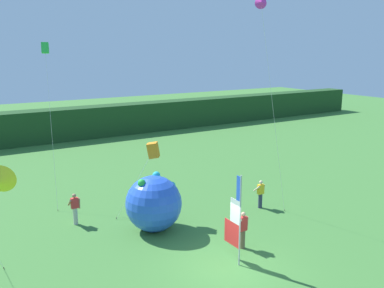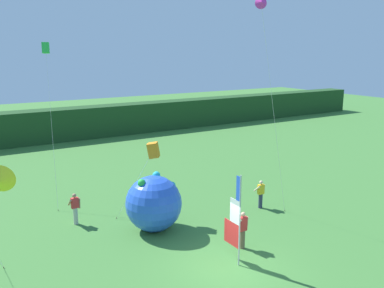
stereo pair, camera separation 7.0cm
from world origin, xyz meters
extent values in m
plane|color=#3D7533|center=(0.00, 0.00, 0.00)|extent=(120.00, 120.00, 0.00)
cube|color=#1E421E|center=(0.00, 27.76, 1.52)|extent=(80.00, 2.40, 3.04)
cylinder|color=#B7B7BC|center=(0.44, -0.14, 1.90)|extent=(0.06, 0.06, 3.80)
cube|color=red|center=(0.44, 0.37, 1.19)|extent=(0.02, 0.97, 1.01)
cube|color=white|center=(0.44, 0.19, 2.21)|extent=(0.02, 0.60, 1.01)
cube|color=blue|center=(0.44, 0.01, 3.22)|extent=(0.02, 0.23, 1.01)
cylinder|color=brown|center=(1.49, 0.95, 0.42)|extent=(0.22, 0.22, 0.83)
cube|color=red|center=(1.49, 0.95, 1.15)|extent=(0.36, 0.20, 0.63)
sphere|color=tan|center=(1.49, 0.95, 1.58)|extent=(0.20, 0.20, 0.20)
cylinder|color=tan|center=(1.26, 1.01, 1.24)|extent=(0.09, 0.48, 0.42)
cylinder|color=tan|center=(1.72, 0.96, 1.14)|extent=(0.09, 0.14, 0.56)
cylinder|color=#2D334C|center=(5.32, 4.19, 0.40)|extent=(0.22, 0.22, 0.81)
cube|color=yellow|center=(5.32, 4.19, 1.08)|extent=(0.36, 0.20, 0.54)
sphere|color=beige|center=(5.32, 4.19, 1.47)|extent=(0.20, 0.20, 0.20)
cylinder|color=beige|center=(5.09, 4.25, 1.12)|extent=(0.09, 0.48, 0.42)
cylinder|color=beige|center=(5.55, 4.19, 1.03)|extent=(0.09, 0.14, 0.56)
cylinder|color=#B7B2A3|center=(-3.98, 7.35, 0.43)|extent=(0.22, 0.22, 0.86)
cube|color=red|center=(-3.98, 7.35, 1.12)|extent=(0.36, 0.20, 0.53)
sphere|color=#A37556|center=(-3.98, 7.35, 1.51)|extent=(0.20, 0.20, 0.20)
cylinder|color=#A37556|center=(-4.21, 7.41, 1.16)|extent=(0.09, 0.48, 0.42)
cylinder|color=#A37556|center=(-3.75, 7.36, 1.06)|extent=(0.09, 0.14, 0.56)
sphere|color=blue|center=(-0.95, 4.68, 1.35)|extent=(2.70, 2.70, 2.70)
sphere|color=#23B2C6|center=(0.21, 4.99, 1.97)|extent=(0.38, 0.38, 0.38)
sphere|color=#23B2C6|center=(-0.62, 5.01, 2.62)|extent=(0.38, 0.38, 0.38)
sphere|color=green|center=(-1.61, 4.56, 2.53)|extent=(0.38, 0.38, 0.38)
cylinder|color=brown|center=(-2.01, 6.91, 0.04)|extent=(0.03, 0.03, 0.08)
cylinder|color=silver|center=(-1.10, 6.54, 1.79)|extent=(1.84, 0.76, 3.58)
cube|color=orange|center=(-0.18, 6.17, 3.57)|extent=(0.80, 0.77, 0.83)
cylinder|color=brown|center=(-4.30, 9.60, 0.04)|extent=(0.03, 0.03, 0.08)
cylinder|color=silver|center=(-3.98, 11.05, 4.31)|extent=(0.66, 2.93, 8.63)
cube|color=green|center=(-3.65, 12.51, 8.63)|extent=(0.51, 0.56, 0.63)
cylinder|color=brown|center=(-7.70, 4.58, 0.04)|extent=(0.03, 0.03, 0.08)
cylinder|color=brown|center=(6.14, 3.12, 0.04)|extent=(0.03, 0.03, 0.08)
cylinder|color=silver|center=(5.11, 3.20, 5.33)|extent=(2.06, 0.16, 10.65)
cone|color=#DB33A8|center=(4.09, 3.27, 10.65)|extent=(0.62, 0.53, 0.58)
camera|label=1|loc=(-9.24, -12.11, 8.51)|focal=38.76mm
camera|label=2|loc=(-9.18, -12.15, 8.51)|focal=38.76mm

